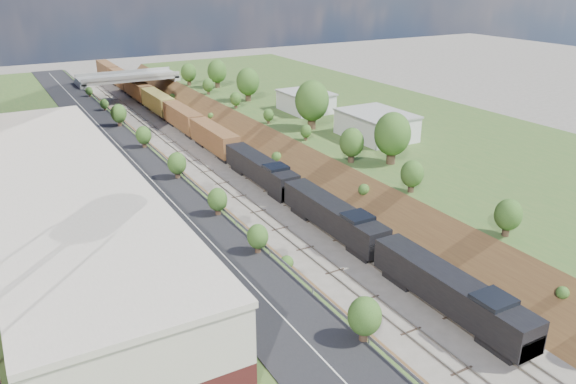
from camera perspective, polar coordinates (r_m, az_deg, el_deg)
name	(u,v)px	position (r m, az deg, el deg)	size (l,w,h in m)	color
platform_left	(5,197)	(85.27, -26.80, -0.50)	(44.00, 180.00, 5.00)	#375A25
platform_right	(389,133)	(108.40, 10.21, 5.91)	(44.00, 180.00, 5.00)	#375A25
embankment_left	(164,186)	(89.14, -12.48, 0.58)	(7.07, 180.00, 7.07)	brown
embankment_right	(288,164)	(97.16, -0.04, 2.88)	(7.07, 180.00, 7.07)	brown
rail_left_track	(214,177)	(91.63, -7.49, 1.56)	(1.58, 180.00, 0.18)	gray
rail_right_track	(244,171)	(93.54, -4.54, 2.11)	(1.58, 180.00, 0.18)	gray
road	(132,160)	(86.43, -15.59, 3.17)	(8.00, 180.00, 0.10)	black
guardrail	(159,153)	(87.07, -12.98, 3.90)	(0.10, 171.00, 0.70)	#99999E
commercial_building	(64,205)	(62.84, -21.80, -1.22)	(14.30, 62.30, 7.00)	maroon
overpass	(129,83)	(148.61, -15.89, 10.63)	(24.50, 8.30, 7.40)	gray
white_building_near	(376,126)	(95.45, 8.95, 6.65)	(9.00, 12.00, 4.00)	silver
white_building_far	(306,102)	(112.81, 1.82, 9.11)	(8.00, 10.00, 3.60)	silver
tree_right_large	(392,134)	(81.89, 10.57, 5.78)	(5.25, 5.25, 7.61)	#473323
tree_left_crest	(284,252)	(51.95, -0.44, -6.16)	(2.45, 2.45, 3.55)	#473323
freight_train	(185,120)	(117.69, -10.39, 7.26)	(3.23, 163.86, 4.77)	black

